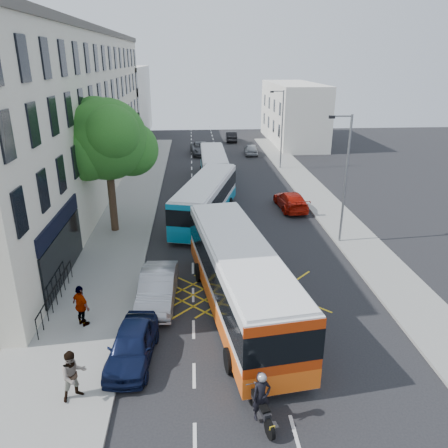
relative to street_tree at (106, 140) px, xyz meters
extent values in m
plane|color=black|center=(8.51, -14.97, -6.29)|extent=(120.00, 120.00, 0.00)
cube|color=gray|center=(0.01, 0.03, -6.22)|extent=(5.00, 70.00, 0.15)
cube|color=gray|center=(16.01, 0.03, -6.22)|extent=(3.00, 70.00, 0.15)
cube|color=beige|center=(-5.49, 9.53, 0.21)|extent=(8.00, 45.00, 13.00)
cube|color=#59544C|center=(-5.49, 9.53, 6.96)|extent=(8.30, 45.00, 0.50)
cube|color=black|center=(-1.44, -6.97, -2.89)|extent=(0.12, 7.00, 0.90)
cube|color=black|center=(-1.44, -6.97, -4.69)|extent=(0.12, 7.00, 2.60)
cube|color=silver|center=(-5.49, 40.03, -1.29)|extent=(8.00, 20.00, 10.00)
cube|color=silver|center=(19.51, 33.03, -2.29)|extent=(6.00, 18.00, 8.00)
cylinder|color=#382619|center=(0.01, 0.03, -3.94)|extent=(0.50, 0.50, 4.40)
sphere|color=#20621C|center=(0.01, 0.03, 0.06)|extent=(5.20, 5.20, 5.20)
sphere|color=#20621C|center=(1.41, 0.83, -0.74)|extent=(3.60, 3.60, 3.60)
sphere|color=#20621C|center=(-1.19, -0.57, -0.54)|extent=(3.80, 3.80, 3.80)
sphere|color=#20621C|center=(0.61, -1.27, 0.66)|extent=(3.40, 3.40, 3.40)
sphere|color=#20621C|center=(-0.79, 1.13, 1.06)|extent=(3.20, 3.20, 3.20)
cylinder|color=slate|center=(14.81, -2.97, -2.14)|extent=(0.14, 0.14, 8.00)
cylinder|color=slate|center=(14.21, -2.97, 1.76)|extent=(1.20, 0.10, 0.10)
cube|color=black|center=(13.61, -2.97, 1.71)|extent=(0.35, 0.15, 0.18)
cylinder|color=slate|center=(14.81, 17.03, -2.14)|extent=(0.14, 0.14, 8.00)
cylinder|color=slate|center=(14.21, 17.03, 1.76)|extent=(1.20, 0.10, 0.10)
cube|color=black|center=(13.61, 17.03, 1.71)|extent=(0.35, 0.15, 0.18)
cube|color=silver|center=(7.47, -10.58, -4.44)|extent=(4.43, 12.43, 2.93)
cube|color=silver|center=(7.47, -10.58, -2.92)|extent=(4.17, 12.16, 0.13)
cube|color=black|center=(7.47, -10.58, -4.03)|extent=(4.50, 12.49, 1.22)
cube|color=#F25C14|center=(7.47, -10.58, -5.46)|extent=(4.48, 12.48, 0.83)
cube|color=#B43009|center=(8.31, -16.57, -4.41)|extent=(2.79, 0.49, 2.76)
cube|color=#FF0C0C|center=(7.20, -16.74, -5.19)|extent=(0.26, 0.09, 0.25)
cube|color=#FF0C0C|center=(9.44, -16.42, -5.19)|extent=(0.26, 0.09, 0.25)
cylinder|color=black|center=(5.64, -7.48, -5.79)|extent=(0.44, 1.03, 0.99)
cylinder|color=black|center=(8.38, -7.10, -5.79)|extent=(0.44, 1.03, 0.99)
cylinder|color=black|center=(6.67, -14.82, -5.79)|extent=(0.44, 1.03, 0.99)
cylinder|color=black|center=(9.41, -14.43, -5.79)|extent=(0.44, 1.03, 0.99)
cube|color=silver|center=(6.35, 1.94, -4.65)|extent=(5.23, 11.02, 2.59)
cube|color=silver|center=(6.35, 1.94, -3.31)|extent=(4.98, 10.76, 0.12)
cube|color=black|center=(6.35, 1.94, -4.29)|extent=(5.30, 11.09, 1.08)
cube|color=#0D7EA2|center=(6.35, 1.94, -5.56)|extent=(5.29, 11.08, 0.73)
cube|color=#0D85AC|center=(4.93, -3.22, -4.63)|extent=(2.42, 0.76, 2.44)
cube|color=#FF0C0C|center=(3.99, -2.97, -5.31)|extent=(0.26, 0.12, 0.25)
cube|color=#FF0C0C|center=(5.86, -3.49, -5.31)|extent=(0.26, 0.12, 0.25)
cylinder|color=black|center=(5.96, 5.09, -5.85)|extent=(0.50, 0.92, 0.88)
cylinder|color=black|center=(8.31, 4.44, -5.85)|extent=(0.50, 0.92, 0.88)
cylinder|color=black|center=(4.21, -1.22, -5.85)|extent=(0.50, 0.92, 0.88)
cylinder|color=black|center=(6.56, -1.88, -5.85)|extent=(0.50, 0.92, 0.88)
cube|color=silver|center=(7.45, 13.02, -4.78)|extent=(2.28, 9.96, 2.40)
cube|color=silver|center=(7.45, 13.02, -3.53)|extent=(2.09, 9.76, 0.11)
cube|color=black|center=(7.45, 13.02, -4.44)|extent=(2.34, 10.02, 1.00)
cube|color=#0D98AA|center=(7.45, 13.02, -5.61)|extent=(2.33, 10.01, 0.68)
cube|color=silver|center=(7.45, 8.07, -4.75)|extent=(2.30, 0.10, 2.26)
cube|color=#FF0C0C|center=(6.56, 8.06, -5.39)|extent=(0.25, 0.06, 0.25)
cube|color=#FF0C0C|center=(8.33, 8.06, -5.39)|extent=(0.25, 0.06, 0.25)
cylinder|color=black|center=(6.32, 15.73, -5.88)|extent=(0.25, 0.82, 0.81)
cylinder|color=black|center=(8.59, 15.73, -5.88)|extent=(0.25, 0.82, 0.81)
cylinder|color=black|center=(6.32, 9.67, -5.88)|extent=(0.25, 0.82, 0.81)
cylinder|color=black|center=(8.58, 9.67, -5.88)|extent=(0.25, 0.82, 0.81)
cylinder|color=black|center=(7.66, -18.01, -5.97)|extent=(0.28, 0.66, 0.65)
cylinder|color=black|center=(7.28, -16.54, -5.97)|extent=(0.28, 0.66, 0.65)
cube|color=black|center=(7.47, -17.28, -5.67)|extent=(0.52, 1.23, 0.22)
cube|color=black|center=(7.41, -17.03, -5.48)|extent=(0.39, 0.51, 0.20)
cube|color=black|center=(7.54, -17.52, -5.53)|extent=(0.38, 0.56, 0.10)
cylinder|color=slate|center=(7.30, -16.59, -5.58)|extent=(0.17, 0.44, 0.85)
cylinder|color=slate|center=(7.33, -16.74, -5.23)|extent=(0.60, 0.19, 0.04)
cube|color=gold|center=(7.71, -18.18, -5.74)|extent=(0.18, 0.06, 0.13)
imported|color=black|center=(7.49, -17.33, -5.27)|extent=(0.72, 0.56, 1.74)
sphere|color=#99999E|center=(7.49, -17.33, -4.52)|extent=(0.30, 0.30, 0.30)
imported|color=#0D1536|center=(2.91, -13.86, -5.59)|extent=(2.02, 4.28, 1.41)
imported|color=#A4A5AB|center=(3.61, -9.52, -5.51)|extent=(1.87, 4.84, 1.57)
imported|color=#A61307|center=(13.10, 3.95, -5.60)|extent=(2.23, 4.87, 1.38)
imported|color=#46484E|center=(6.55, 25.24, -5.55)|extent=(2.85, 5.50, 1.48)
imported|color=#9DA0A4|center=(12.68, 24.71, -5.62)|extent=(1.88, 4.04, 1.34)
imported|color=black|center=(11.01, 33.93, -5.60)|extent=(1.61, 4.27, 1.39)
imported|color=gray|center=(1.21, -15.95, -5.20)|extent=(1.15, 1.10, 1.88)
imported|color=gray|center=(0.45, -11.47, -5.18)|extent=(1.14, 1.11, 1.92)
camera|label=1|loc=(5.48, -28.36, 4.95)|focal=35.00mm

